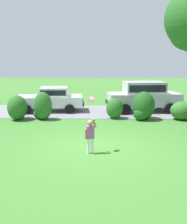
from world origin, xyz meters
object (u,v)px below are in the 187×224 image
(frisbee, at_px, (91,99))
(parked_suv, at_px, (144,95))
(parked_sedan, at_px, (51,98))
(child_thrower, at_px, (90,134))

(frisbee, bearing_deg, parked_suv, 67.62)
(parked_sedan, bearing_deg, frisbee, -69.11)
(parked_suv, bearing_deg, parked_sedan, -179.56)
(parked_sedan, bearing_deg, parked_suv, 0.44)
(parked_sedan, xyz_separation_m, parked_suv, (5.94, 0.05, 0.23))
(parked_sedan, distance_m, frisbee, 8.05)
(frisbee, bearing_deg, child_thrower, -96.00)
(child_thrower, distance_m, frisbee, 1.23)
(parked_sedan, relative_size, parked_suv, 0.93)
(parked_sedan, xyz_separation_m, child_thrower, (2.82, -7.73, -0.13))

